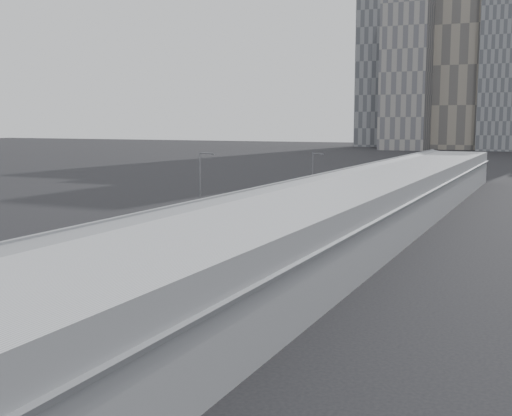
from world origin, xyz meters
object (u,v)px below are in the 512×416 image
Objects in this scene: bus_1 at (76,284)px; bus_4 at (303,209)px; bus_3 at (248,226)px; bus_8 at (393,178)px; street_lamp_near at (202,188)px; shipping_container at (354,181)px; bus_5 at (335,199)px; bus_9 at (412,173)px; street_lamp_far at (314,173)px; bus_7 at (376,184)px; suv at (378,177)px; bus_6 at (358,191)px; bus_2 at (173,251)px.

bus_4 is (0.58, 44.97, 0.06)m from bus_1.
bus_1 is 29.26m from bus_3.
bus_1 is 0.97× the size of bus_4.
street_lamp_near reaches higher than bus_8.
street_lamp_near reaches higher than shipping_container.
bus_5 is at bearing 83.98° from bus_1.
bus_9 reaches higher than bus_3.
bus_9 is at bearing 80.55° from street_lamp_far.
bus_1 is at bearing -95.81° from bus_9.
bus_8 reaches higher than bus_5.
bus_1 is 1.05× the size of bus_7.
bus_5 is 56.23m from bus_9.
bus_5 is 40.05m from bus_8.
street_lamp_near reaches higher than bus_7.
suv is (-6.23, 26.05, -0.82)m from bus_7.
bus_9 is (0.29, 43.46, 0.05)m from bus_6.
shipping_container is at bearing 90.20° from bus_3.
bus_6 is 2.17× the size of shipping_container.
bus_7 is (-0.39, 40.16, -0.13)m from bus_4.
street_lamp_far is (-7.42, 10.73, 3.09)m from bus_5.
bus_3 is 55.87m from bus_7.
bus_3 is 0.99× the size of bus_6.
street_lamp_far is (-7.57, -45.50, 3.07)m from bus_9.
street_lamp_near is (-7.44, -14.60, 3.94)m from bus_4.
street_lamp_far is at bearing 119.75° from bus_5.
street_lamp_near is at bearing -102.84° from bus_6.
bus_2 is 1.33× the size of street_lamp_near.
bus_7 is (0.34, 55.87, -0.06)m from bus_3.
street_lamp_far is (-6.54, 68.45, 3.13)m from bus_1.
bus_1 is 44.98m from bus_4.
bus_7 is at bearing 68.03° from street_lamp_far.
bus_5 is 1.02× the size of bus_6.
bus_4 reaches higher than shipping_container.
bus_8 is at bearing 50.68° from shipping_container.
bus_3 is (-0.03, 15.95, 0.02)m from bus_2.
bus_4 is at bearing -79.20° from suv.
bus_4 is at bearing -93.77° from bus_7.
bus_4 is 12.75m from bus_5.
street_lamp_far reaches higher than shipping_container.
bus_6 is (0.87, 57.18, 0.05)m from bus_2.
bus_4 is 1.03× the size of bus_6.
street_lamp_far reaches higher than bus_4.
street_lamp_far is at bearing 89.52° from street_lamp_near.
bus_1 is 68.84m from street_lamp_far.
bus_4 is 1.08× the size of bus_7.
bus_5 is 1.40× the size of street_lamp_near.
shipping_container is 17.24m from suv.
bus_5 is at bearing -54.78° from shipping_container.
bus_2 is 2.11× the size of shipping_container.
bus_8 reaches higher than bus_1.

